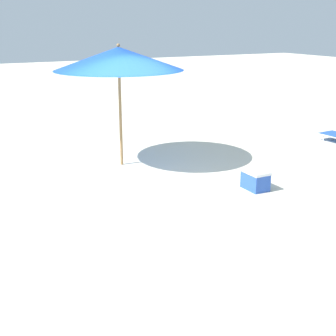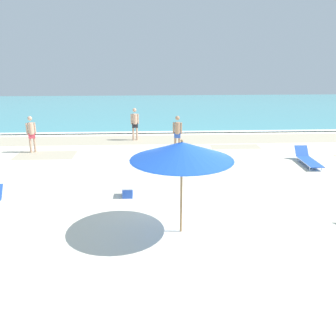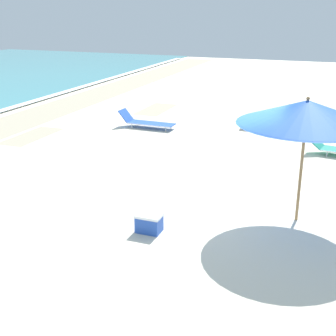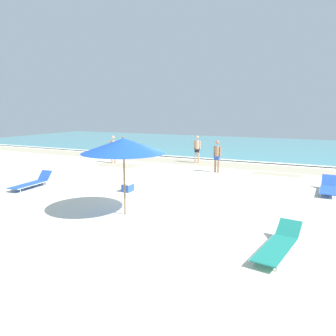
% 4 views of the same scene
% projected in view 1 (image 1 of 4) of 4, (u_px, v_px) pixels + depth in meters
% --- Properties ---
extents(ground_plane, '(60.00, 60.00, 0.16)m').
position_uv_depth(ground_plane, '(139.00, 195.00, 8.72)').
color(ground_plane, beige).
extents(beach_umbrella, '(2.70, 2.70, 2.58)m').
position_uv_depth(beach_umbrella, '(119.00, 59.00, 9.63)').
color(beach_umbrella, '#9E7547').
rests_on(beach_umbrella, ground_plane).
extents(cooler_box, '(0.36, 0.50, 0.37)m').
position_uv_depth(cooler_box, '(255.00, 180.00, 8.73)').
color(cooler_box, blue).
rests_on(cooler_box, ground_plane).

